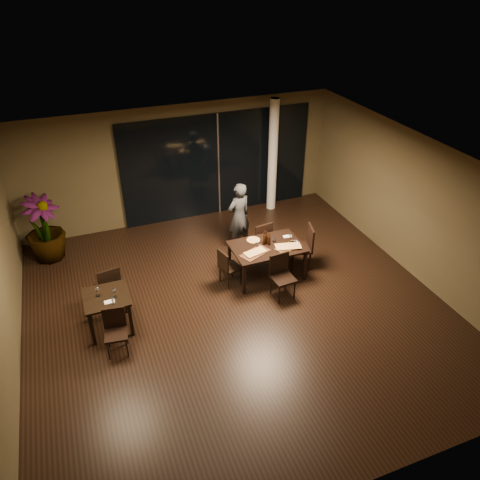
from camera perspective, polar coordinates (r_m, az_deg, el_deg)
name	(u,v)px	position (r m, az deg, el deg)	size (l,w,h in m)	color
ground	(236,307)	(9.41, -0.46, -8.22)	(8.00, 8.00, 0.00)	black
wall_back	(179,164)	(11.99, -7.43, 9.23)	(8.00, 0.10, 3.00)	#483F26
wall_front	(361,421)	(5.86, 14.59, -20.59)	(8.00, 0.10, 3.00)	#483F26
wall_right	(417,207)	(10.46, 20.78, 3.82)	(0.10, 8.00, 3.00)	#483F26
ceiling	(236,166)	(7.82, -0.55, 8.99)	(8.00, 8.00, 0.04)	silver
window_panel	(218,165)	(12.22, -2.69, 9.14)	(5.00, 0.06, 2.70)	black
column	(273,156)	(12.37, 4.01, 10.15)	(0.24, 0.24, 3.00)	white
main_table	(267,249)	(9.92, 3.30, -1.08)	(1.50, 1.00, 0.75)	black
side_table	(107,302)	(8.90, -15.92, -7.25)	(0.80, 0.80, 0.75)	black
chair_main_far	(261,238)	(10.55, 2.61, 0.20)	(0.49, 0.49, 0.94)	black
chair_main_near	(281,273)	(9.48, 5.05, -4.07)	(0.46, 0.46, 0.93)	black
chair_main_left	(227,266)	(9.74, -1.57, -3.17)	(0.47, 0.47, 0.84)	black
chair_main_right	(305,245)	(10.35, 7.87, -0.58)	(0.57, 0.57, 1.01)	black
chair_side_far	(109,285)	(9.46, -15.68, -5.29)	(0.51, 0.51, 0.95)	black
chair_side_near	(115,328)	(8.54, -14.94, -10.36)	(0.44, 0.44, 0.84)	black
diner	(239,216)	(10.82, -0.13, 2.92)	(0.56, 0.37, 1.65)	#292B2E
potted_plant	(44,229)	(11.30, -22.79, 1.27)	(0.84, 0.84, 1.55)	#1D4B19
pizza_board_left	(255,253)	(9.62, 1.86, -1.61)	(0.63, 0.31, 0.01)	#432415
pizza_board_right	(288,247)	(9.85, 5.87, -0.88)	(0.55, 0.28, 0.01)	#402C14
oblong_pizza_left	(255,252)	(9.61, 1.86, -1.53)	(0.44, 0.20, 0.02)	maroon
oblong_pizza_right	(288,247)	(9.84, 5.88, -0.80)	(0.52, 0.24, 0.02)	maroon
round_pizza	(253,240)	(10.04, 1.64, -0.02)	(0.28, 0.28, 0.01)	#AD3313
bottle_a	(264,238)	(9.85, 2.98, 0.30)	(0.07, 0.07, 0.33)	black
bottle_b	(269,239)	(9.84, 3.57, 0.09)	(0.06, 0.06, 0.28)	black
bottle_c	(266,238)	(9.88, 3.20, 0.30)	(0.07, 0.07, 0.30)	black
tumbler_left	(257,245)	(9.82, 2.06, -0.60)	(0.07, 0.07, 0.08)	white
tumbler_right	(274,240)	(10.01, 4.19, 0.01)	(0.07, 0.07, 0.08)	white
napkin_near	(294,242)	(10.03, 6.57, -0.28)	(0.18, 0.10, 0.01)	white
napkin_far	(287,236)	(10.22, 5.81, 0.43)	(0.18, 0.10, 0.01)	white
wine_glass_a	(98,292)	(8.81, -16.96, -6.07)	(0.08, 0.08, 0.18)	white
wine_glass_b	(115,293)	(8.72, -15.05, -6.23)	(0.08, 0.08, 0.17)	white
side_napkin	(109,302)	(8.66, -15.63, -7.28)	(0.18, 0.11, 0.01)	white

